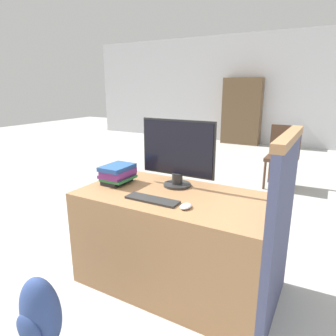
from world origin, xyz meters
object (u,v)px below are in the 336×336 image
at_px(monitor, 178,153).
at_px(keyboard, 152,200).
at_px(book_stack, 118,174).
at_px(backpack, 40,314).
at_px(far_chair, 283,153).
at_px(mouse, 186,206).

xyz_separation_m(monitor, keyboard, (-0.00, -0.36, -0.26)).
bearing_deg(book_stack, monitor, 21.12).
bearing_deg(keyboard, book_stack, 156.69).
bearing_deg(backpack, far_chair, 79.27).
height_order(backpack, far_chair, far_chair).
relative_size(mouse, backpack, 0.23).
height_order(book_stack, far_chair, far_chair).
height_order(monitor, book_stack, monitor).
bearing_deg(mouse, book_stack, 164.38).
xyz_separation_m(keyboard, backpack, (-0.32, -0.72, -0.52)).
xyz_separation_m(keyboard, book_stack, (-0.44, 0.19, 0.07)).
bearing_deg(backpack, monitor, 73.11).
bearing_deg(book_stack, mouse, -15.62).
xyz_separation_m(monitor, backpack, (-0.33, -1.08, -0.78)).
bearing_deg(keyboard, mouse, -0.98).
height_order(monitor, keyboard, monitor).
relative_size(keyboard, far_chair, 0.41).
bearing_deg(monitor, mouse, -55.56).
bearing_deg(keyboard, far_chair, 82.72).
height_order(monitor, mouse, monitor).
bearing_deg(mouse, monitor, 124.44).
xyz_separation_m(mouse, book_stack, (-0.70, 0.20, 0.07)).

